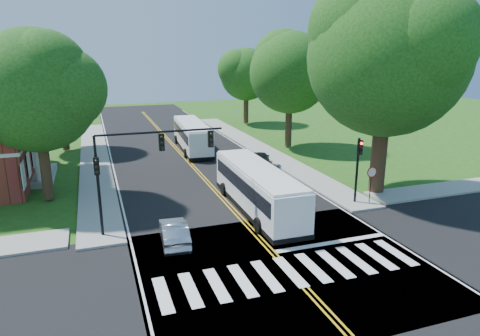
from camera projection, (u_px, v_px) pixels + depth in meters
name	position (u px, v px, depth m)	size (l,w,h in m)	color
ground	(286.00, 267.00, 20.61)	(140.00, 140.00, 0.00)	#1F4F13
road	(197.00, 171.00, 36.99)	(14.00, 96.00, 0.01)	black
cross_road	(286.00, 267.00, 20.61)	(60.00, 12.00, 0.01)	black
center_line	(187.00, 160.00, 40.63)	(0.36, 70.00, 0.01)	gold
edge_line_w	(113.00, 166.00, 38.48)	(0.12, 70.00, 0.01)	silver
edge_line_e	(254.00, 155.00, 42.79)	(0.12, 70.00, 0.01)	silver
crosswalk	(290.00, 271.00, 20.15)	(12.60, 3.00, 0.01)	silver
stop_bar	(332.00, 243.00, 23.17)	(6.60, 0.40, 0.01)	silver
sidewalk_nw	(95.00, 159.00, 40.72)	(2.60, 40.00, 0.15)	gray
sidewalk_ne	(257.00, 147.00, 45.98)	(2.60, 40.00, 0.15)	gray
tree_ne_big	(387.00, 57.00, 28.82)	(10.80, 10.80, 14.91)	#382216
tree_west_near	(36.00, 91.00, 27.71)	(8.00, 8.00, 11.40)	#382216
tree_west_far	(59.00, 82.00, 42.57)	(7.60, 7.60, 10.67)	#382216
tree_east_mid	(290.00, 73.00, 44.02)	(8.40, 8.40, 11.93)	#382216
tree_east_far	(246.00, 75.00, 59.17)	(7.20, 7.20, 10.34)	#382216
signal_nw	(141.00, 158.00, 23.44)	(7.15, 0.46, 5.66)	black
signal_ne	(358.00, 162.00, 28.28)	(0.30, 0.46, 4.40)	black
stop_sign	(371.00, 176.00, 28.36)	(0.76, 0.08, 2.53)	black
bus_lead	(257.00, 188.00, 27.51)	(2.81, 11.17, 2.88)	white
bus_follow	(192.00, 135.00, 44.59)	(3.20, 11.24, 2.87)	white
hatchback	(174.00, 232.00, 22.92)	(1.36, 3.91, 1.29)	#A6A9AD
suv	(270.00, 171.00, 34.73)	(2.03, 4.40, 1.22)	#BABCC1
dark_sedan	(259.00, 160.00, 38.14)	(1.87, 4.59, 1.33)	black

